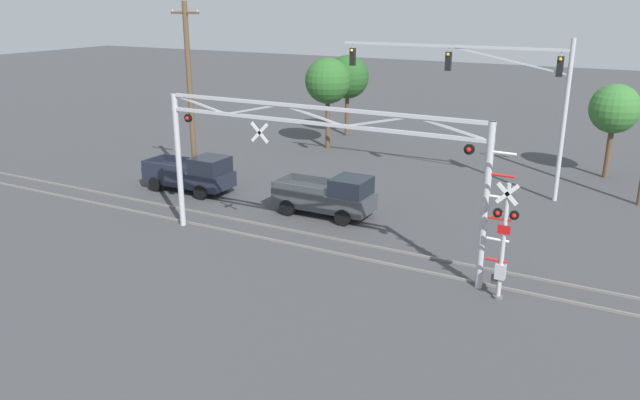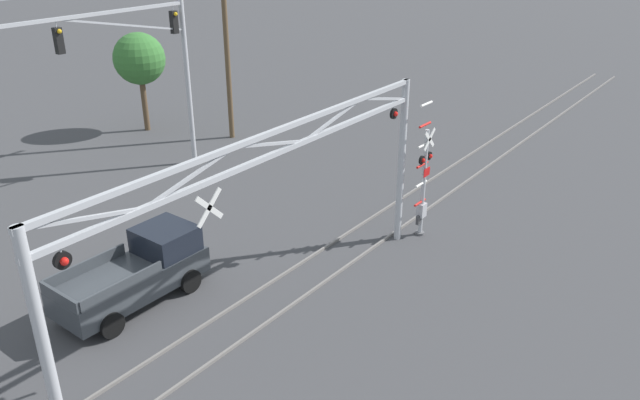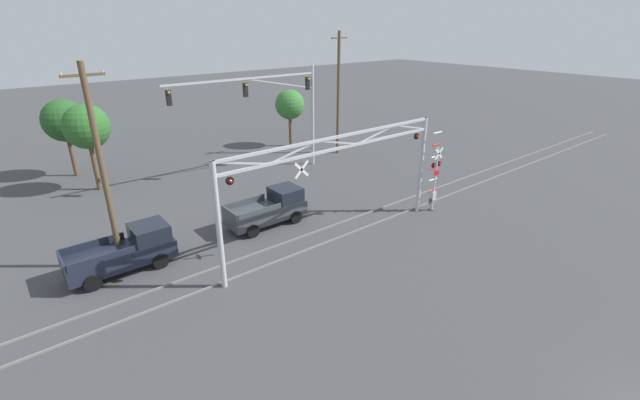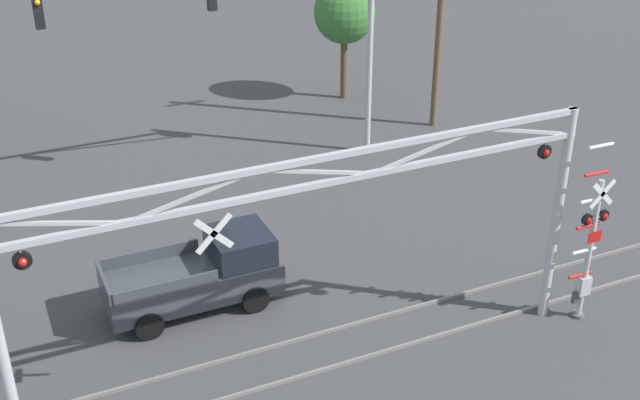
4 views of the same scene
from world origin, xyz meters
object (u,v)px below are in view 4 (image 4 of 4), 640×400
Objects in this scene: crossing_signal_mast at (588,253)px; background_tree_far_right_verge at (345,13)px; traffic_signal_span at (294,18)px; pickup_truck_lead at (202,274)px; crossing_gantry at (317,233)px.

background_tree_far_right_verge is (1.93, 19.10, 2.00)m from crossing_signal_mast.
traffic_signal_span is 2.56× the size of pickup_truck_lead.
crossing_signal_mast is 0.42× the size of traffic_signal_span.
traffic_signal_span is at bearing -129.65° from background_tree_far_right_verge.
pickup_truck_lead is at bearing 109.22° from crossing_gantry.
traffic_signal_span is 11.17m from pickup_truck_lead.
traffic_signal_span is (-3.20, 12.91, 3.77)m from crossing_signal_mast.
crossing_gantry is 2.68× the size of crossing_signal_mast.
traffic_signal_span is at bearing 103.90° from crossing_signal_mast.
pickup_truck_lead is at bearing -128.55° from traffic_signal_span.
background_tree_far_right_verge reaches higher than crossing_signal_mast.
background_tree_far_right_verge is at bearing 50.96° from pickup_truck_lead.
crossing_gantry is at bearing -110.74° from traffic_signal_span.
crossing_signal_mast is at bearing -3.89° from crossing_gantry.
crossing_gantry is 2.90× the size of pickup_truck_lead.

